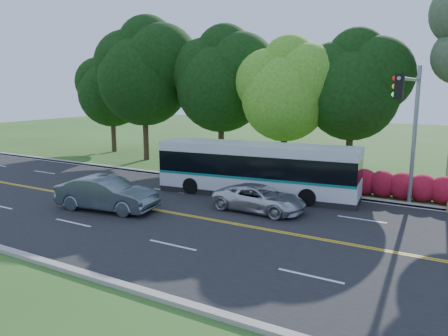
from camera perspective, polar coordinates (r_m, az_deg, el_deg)
The scene contains 12 objects.
ground at distance 19.59m, azimuth 0.64°, elevation -7.22°, with size 120.00×120.00×0.00m, color #2F531B.
road at distance 19.59m, azimuth 0.64°, elevation -7.19°, with size 60.00×14.00×0.02m, color black.
curb_north at distance 25.81m, azimuth 8.52°, elevation -2.77°, with size 60.00×0.30×0.15m, color #9F998F.
curb_south at distance 14.22m, azimuth -14.22°, elevation -14.37°, with size 60.00×0.30×0.15m, color #9F998F.
grass_verge at distance 27.50m, azimuth 9.96°, elevation -2.04°, with size 60.00×4.00×0.10m, color #2F531B.
lane_markings at distance 19.63m, azimuth 0.40°, elevation -7.11°, with size 57.60×13.82×0.00m.
tree_row at distance 31.79m, azimuth 3.46°, elevation 11.92°, with size 44.70×9.10×13.84m.
bougainvillea_hedge at distance 25.02m, azimuth 24.91°, elevation -2.58°, with size 9.50×2.25×1.50m.
traffic_signal at distance 21.83m, azimuth 23.20°, elevation 6.28°, with size 0.42×6.10×7.00m.
transit_bus at distance 24.12m, azimuth 4.25°, elevation -0.28°, with size 11.24×3.73×2.89m.
sedan at distance 22.10m, azimuth -15.06°, elevation -3.23°, with size 1.75×5.03×1.66m, color slate.
suv at distance 21.29m, azimuth 4.63°, elevation -3.97°, with size 2.09×4.54×1.26m, color silver.
Camera 1 is at (9.21, -16.22, 6.01)m, focal length 35.00 mm.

